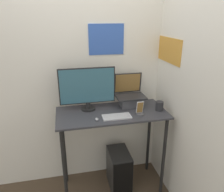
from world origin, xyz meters
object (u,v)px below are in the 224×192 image
object	(u,v)px
laptop	(130,98)
computer_tower	(119,169)
monitor	(87,89)
keyboard	(117,117)
mouse	(97,119)
cell_phone	(140,111)

from	to	relation	value
laptop	computer_tower	distance (m)	0.87
monitor	keyboard	bearing A→B (deg)	-45.23
laptop	mouse	size ratio (longest dim) A/B	6.68
mouse	computer_tower	size ratio (longest dim) A/B	0.11
monitor	cell_phone	world-z (taller)	monitor
laptop	keyboard	xyz separation A→B (m)	(-0.22, -0.26, -0.08)
cell_phone	computer_tower	xyz separation A→B (m)	(-0.17, 0.14, -0.80)
mouse	laptop	bearing A→B (deg)	34.49
monitor	mouse	bearing A→B (deg)	-79.83
monitor	cell_phone	distance (m)	0.59
keyboard	computer_tower	bearing A→B (deg)	64.38
mouse	computer_tower	xyz separation A→B (m)	(0.27, 0.17, -0.77)
laptop	mouse	distance (m)	0.52
cell_phone	computer_tower	bearing A→B (deg)	141.51
laptop	computer_tower	size ratio (longest dim) A/B	0.75
laptop	cell_phone	size ratio (longest dim) A/B	2.40
laptop	cell_phone	bearing A→B (deg)	-84.19
monitor	cell_phone	bearing A→B (deg)	-26.96
mouse	cell_phone	bearing A→B (deg)	3.45
monitor	mouse	world-z (taller)	monitor
laptop	computer_tower	xyz separation A→B (m)	(-0.15, -0.12, -0.85)
mouse	computer_tower	distance (m)	0.83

